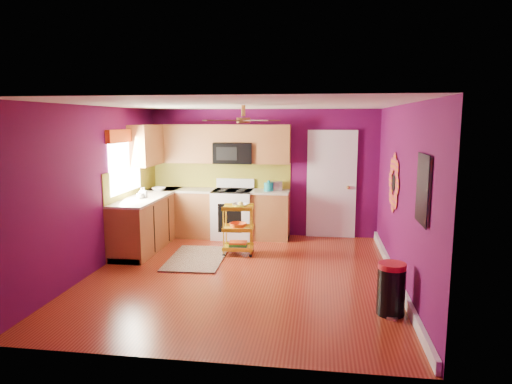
# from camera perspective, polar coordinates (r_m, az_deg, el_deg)

# --- Properties ---
(ground) EXTENTS (5.00, 5.00, 0.00)m
(ground) POSITION_cam_1_polar(r_m,az_deg,el_deg) (6.92, -1.79, -10.30)
(ground) COLOR maroon
(ground) RESTS_ON ground
(room_envelope) EXTENTS (4.54, 5.04, 2.52)m
(room_envelope) POSITION_cam_1_polar(r_m,az_deg,el_deg) (6.56, -1.62, 3.27)
(room_envelope) COLOR #550942
(room_envelope) RESTS_ON ground
(lower_cabinets) EXTENTS (2.81, 2.31, 0.94)m
(lower_cabinets) POSITION_cam_1_polar(r_m,az_deg,el_deg) (8.81, -8.44, -3.25)
(lower_cabinets) COLOR brown
(lower_cabinets) RESTS_ON ground
(electric_range) EXTENTS (0.76, 0.66, 1.13)m
(electric_range) POSITION_cam_1_polar(r_m,az_deg,el_deg) (8.95, -2.90, -2.65)
(electric_range) COLOR white
(electric_range) RESTS_ON ground
(upper_cabinetry) EXTENTS (2.80, 2.30, 1.26)m
(upper_cabinetry) POSITION_cam_1_polar(r_m,az_deg,el_deg) (8.94, -7.35, 5.79)
(upper_cabinetry) COLOR brown
(upper_cabinetry) RESTS_ON ground
(left_window) EXTENTS (0.08, 1.35, 1.08)m
(left_window) POSITION_cam_1_polar(r_m,az_deg,el_deg) (8.22, -16.04, 4.80)
(left_window) COLOR white
(left_window) RESTS_ON ground
(panel_door) EXTENTS (0.95, 0.11, 2.15)m
(panel_door) POSITION_cam_1_polar(r_m,az_deg,el_deg) (8.99, 9.41, 0.80)
(panel_door) COLOR white
(panel_door) RESTS_ON ground
(right_wall_art) EXTENTS (0.04, 2.74, 1.04)m
(right_wall_art) POSITION_cam_1_polar(r_m,az_deg,el_deg) (6.25, 18.14, 0.81)
(right_wall_art) COLOR black
(right_wall_art) RESTS_ON ground
(ceiling_fan) EXTENTS (1.01, 1.01, 0.26)m
(ceiling_fan) POSITION_cam_1_polar(r_m,az_deg,el_deg) (6.73, -1.59, 9.03)
(ceiling_fan) COLOR #BF8C3F
(ceiling_fan) RESTS_ON ground
(shag_rug) EXTENTS (0.94, 1.47, 0.02)m
(shag_rug) POSITION_cam_1_polar(r_m,az_deg,el_deg) (7.72, -7.41, -8.22)
(shag_rug) COLOR black
(shag_rug) RESTS_ON ground
(rolling_cart) EXTENTS (0.54, 0.41, 0.93)m
(rolling_cart) POSITION_cam_1_polar(r_m,az_deg,el_deg) (7.80, -2.20, -4.44)
(rolling_cart) COLOR yellow
(rolling_cart) RESTS_ON ground
(trash_can) EXTENTS (0.43, 0.43, 0.63)m
(trash_can) POSITION_cam_1_polar(r_m,az_deg,el_deg) (5.73, 16.53, -11.53)
(trash_can) COLOR black
(trash_can) RESTS_ON ground
(teal_kettle) EXTENTS (0.18, 0.18, 0.21)m
(teal_kettle) POSITION_cam_1_polar(r_m,az_deg,el_deg) (8.74, 1.59, 0.68)
(teal_kettle) COLOR teal
(teal_kettle) RESTS_ON lower_cabinets
(toaster) EXTENTS (0.22, 0.15, 0.18)m
(toaster) POSITION_cam_1_polar(r_m,az_deg,el_deg) (8.83, 2.57, 0.80)
(toaster) COLOR beige
(toaster) RESTS_ON lower_cabinets
(soap_bottle_a) EXTENTS (0.09, 0.09, 0.19)m
(soap_bottle_a) POSITION_cam_1_polar(r_m,az_deg,el_deg) (8.18, -13.81, -0.07)
(soap_bottle_a) COLOR #EA3F72
(soap_bottle_a) RESTS_ON lower_cabinets
(soap_bottle_b) EXTENTS (0.13, 0.13, 0.16)m
(soap_bottle_b) POSITION_cam_1_polar(r_m,az_deg,el_deg) (8.35, -14.09, 0.01)
(soap_bottle_b) COLOR white
(soap_bottle_b) RESTS_ON lower_cabinets
(counter_dish) EXTENTS (0.25, 0.25, 0.06)m
(counter_dish) POSITION_cam_1_polar(r_m,az_deg,el_deg) (8.98, -12.06, 0.36)
(counter_dish) COLOR white
(counter_dish) RESTS_ON lower_cabinets
(counter_cup) EXTENTS (0.13, 0.13, 0.10)m
(counter_cup) POSITION_cam_1_polar(r_m,az_deg,el_deg) (8.13, -14.28, -0.47)
(counter_cup) COLOR white
(counter_cup) RESTS_ON lower_cabinets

